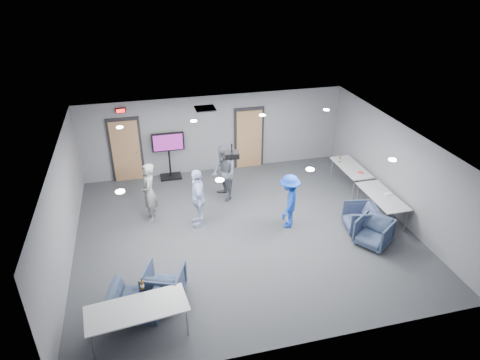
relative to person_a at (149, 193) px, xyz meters
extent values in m
plane|color=#34373B|center=(2.43, -1.27, -0.88)|extent=(9.00, 9.00, 0.00)
plane|color=silver|center=(2.43, -1.27, 1.82)|extent=(9.00, 9.00, 0.00)
cube|color=slate|center=(2.43, 2.73, 0.47)|extent=(9.00, 0.02, 2.70)
cube|color=slate|center=(2.43, -5.27, 0.47)|extent=(9.00, 0.02, 2.70)
cube|color=slate|center=(-2.07, -1.27, 0.47)|extent=(0.02, 8.00, 2.70)
cube|color=slate|center=(6.93, -1.27, 0.47)|extent=(0.02, 8.00, 2.70)
cube|color=black|center=(-0.57, 2.70, 0.20)|extent=(1.06, 0.06, 2.24)
cube|color=#A3734F|center=(-0.57, 2.66, 0.17)|extent=(0.90, 0.05, 2.10)
cylinder|color=gray|center=(-0.22, 2.61, 0.12)|extent=(0.04, 0.10, 0.04)
cube|color=black|center=(3.63, 2.70, 0.20)|extent=(1.06, 0.06, 2.24)
cube|color=#A3734F|center=(3.63, 2.66, 0.17)|extent=(0.90, 0.05, 2.10)
cylinder|color=gray|center=(3.98, 2.61, 0.12)|extent=(0.04, 0.10, 0.04)
cube|color=black|center=(-0.57, 2.67, 1.57)|extent=(0.32, 0.06, 0.16)
cube|color=#FF0C0C|center=(-0.57, 2.63, 1.57)|extent=(0.26, 0.02, 0.11)
cube|color=black|center=(1.93, 1.53, 1.81)|extent=(0.60, 0.60, 0.03)
cylinder|color=white|center=(-0.57, -3.07, 1.81)|extent=(0.18, 0.18, 0.02)
cylinder|color=white|center=(-0.57, 0.53, 1.81)|extent=(0.18, 0.18, 0.02)
cylinder|color=white|center=(1.43, -3.07, 1.81)|extent=(0.18, 0.18, 0.02)
cylinder|color=white|center=(1.43, 0.53, 1.81)|extent=(0.18, 0.18, 0.02)
cylinder|color=white|center=(3.43, -3.07, 1.81)|extent=(0.18, 0.18, 0.02)
cylinder|color=white|center=(3.43, 0.53, 1.81)|extent=(0.18, 0.18, 0.02)
cylinder|color=white|center=(5.43, -3.07, 1.81)|extent=(0.18, 0.18, 0.02)
cylinder|color=white|center=(5.43, 0.53, 1.81)|extent=(0.18, 0.18, 0.02)
imported|color=gray|center=(0.00, 0.00, 0.00)|extent=(0.46, 0.67, 1.75)
imported|color=slate|center=(2.29, 0.65, 0.00)|extent=(0.83, 0.97, 1.76)
imported|color=silver|center=(1.29, -0.57, -0.02)|extent=(0.48, 1.03, 1.72)
imported|color=#1B42B4|center=(3.71, -1.27, -0.09)|extent=(1.04, 1.18, 1.58)
imported|color=#384260|center=(5.57, -1.94, -0.50)|extent=(0.96, 0.94, 0.76)
imported|color=#34415A|center=(5.58, -2.64, -0.50)|extent=(1.15, 1.14, 0.76)
imported|color=#3B4866|center=(0.09, -3.27, -0.49)|extent=(1.09, 1.10, 0.78)
imported|color=#35425B|center=(-0.55, -3.67, -0.53)|extent=(1.26, 1.17, 0.69)
cube|color=silver|center=(6.43, 0.38, -0.16)|extent=(0.72, 1.72, 0.03)
cylinder|color=gray|center=(6.16, 1.16, -0.53)|extent=(0.04, 0.04, 0.70)
cylinder|color=gray|center=(6.16, -0.40, -0.53)|extent=(0.04, 0.04, 0.70)
cylinder|color=gray|center=(6.71, 1.16, -0.53)|extent=(0.04, 0.04, 0.70)
cylinder|color=gray|center=(6.71, -0.40, -0.53)|extent=(0.04, 0.04, 0.70)
cube|color=silver|center=(6.43, -1.52, -0.16)|extent=(0.75, 1.80, 0.03)
cylinder|color=gray|center=(6.14, -0.70, -0.53)|extent=(0.04, 0.04, 0.70)
cylinder|color=gray|center=(6.14, -2.34, -0.53)|extent=(0.04, 0.04, 0.70)
cylinder|color=gray|center=(6.73, -0.70, -0.53)|extent=(0.04, 0.04, 0.70)
cylinder|color=gray|center=(6.73, -2.34, -0.53)|extent=(0.04, 0.04, 0.70)
cube|color=silver|center=(-0.51, -4.27, -0.16)|extent=(2.05, 1.03, 0.03)
cylinder|color=gray|center=(0.35, -3.84, -0.53)|extent=(0.04, 0.04, 0.70)
cylinder|color=gray|center=(-1.44, -4.04, -0.53)|extent=(0.04, 0.04, 0.70)
cylinder|color=gray|center=(0.43, -4.50, -0.53)|extent=(0.04, 0.04, 0.70)
cylinder|color=gray|center=(-1.37, -4.70, -0.53)|extent=(0.04, 0.04, 0.70)
cylinder|color=#5A360F|center=(-0.37, -3.75, -0.05)|extent=(0.07, 0.07, 0.20)
cylinder|color=#5A360F|center=(-0.37, -3.75, 0.10)|extent=(0.03, 0.03, 0.09)
cylinder|color=beige|center=(-0.37, -3.75, -0.05)|extent=(0.08, 0.08, 0.07)
cylinder|color=#5A360F|center=(6.23, 0.80, -0.06)|extent=(0.06, 0.06, 0.17)
cylinder|color=#5A360F|center=(6.23, 0.80, 0.06)|extent=(0.02, 0.02, 0.08)
cylinder|color=beige|center=(6.23, 0.80, -0.06)|extent=(0.07, 0.07, 0.06)
cube|color=#D83A36|center=(6.51, -0.09, -0.13)|extent=(0.18, 0.15, 0.04)
cube|color=white|center=(6.62, -1.52, -0.12)|extent=(0.21, 0.15, 0.05)
cube|color=black|center=(0.81, 2.48, -0.85)|extent=(0.71, 0.51, 0.06)
cylinder|color=black|center=(0.81, 2.48, -0.22)|extent=(0.06, 0.06, 1.22)
cube|color=black|center=(0.81, 2.48, 0.44)|extent=(1.06, 0.07, 0.63)
cube|color=#761A72|center=(0.81, 2.43, 0.44)|extent=(0.96, 0.01, 0.55)
cylinder|color=black|center=(2.10, -1.31, 1.70)|extent=(0.04, 0.04, 0.22)
cube|color=black|center=(2.10, -1.31, 1.52)|extent=(0.39, 0.35, 0.14)
cylinder|color=black|center=(2.10, -1.47, 1.52)|extent=(0.08, 0.06, 0.08)
camera|label=1|loc=(-0.05, -10.73, 5.96)|focal=32.00mm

